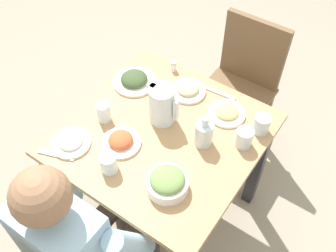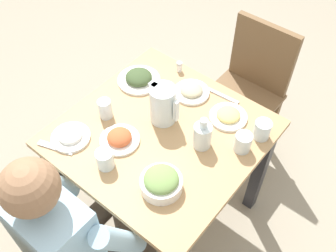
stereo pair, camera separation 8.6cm
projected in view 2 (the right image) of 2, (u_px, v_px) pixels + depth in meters
ground_plane at (163, 211)px, 2.33m from camera, size 8.00×8.00×0.00m
dining_table at (162, 150)px, 1.85m from camera, size 0.85×0.85×0.76m
chair_far at (249, 87)px, 2.29m from camera, size 0.40×0.40×0.90m
diner_near at (78, 229)px, 1.55m from camera, size 0.48×0.53×1.19m
water_pitcher at (163, 104)px, 1.73m from camera, size 0.16×0.12×0.19m
salad_bowl at (161, 182)px, 1.53m from camera, size 0.17×0.17×0.09m
plate_beans at (191, 91)px, 1.89m from camera, size 0.18×0.18×0.04m
plate_fries at (228, 116)px, 1.79m from camera, size 0.18×0.18×0.04m
plate_dolmas at (139, 78)px, 1.95m from camera, size 0.22×0.22×0.06m
plate_yoghurt at (70, 136)px, 1.71m from camera, size 0.17×0.17×0.04m
plate_rice_curry at (120, 138)px, 1.70m from camera, size 0.18×0.18×0.06m
water_glass_far_right at (105, 159)px, 1.60m from camera, size 0.07×0.07×0.09m
water_glass_near_right at (243, 142)px, 1.65m from camera, size 0.07×0.07×0.09m
water_glass_far_left at (262, 130)px, 1.70m from camera, size 0.07×0.07×0.09m
water_glass_near_left at (105, 109)px, 1.77m from camera, size 0.06×0.06×0.10m
oil_carafe at (202, 136)px, 1.66m from camera, size 0.08×0.08×0.16m
salt_shaker at (179, 67)px, 1.99m from camera, size 0.03×0.03×0.05m
fork_near at (56, 148)px, 1.69m from camera, size 0.17×0.08×0.01m
knife_near at (222, 95)px, 1.89m from camera, size 0.19×0.03×0.01m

